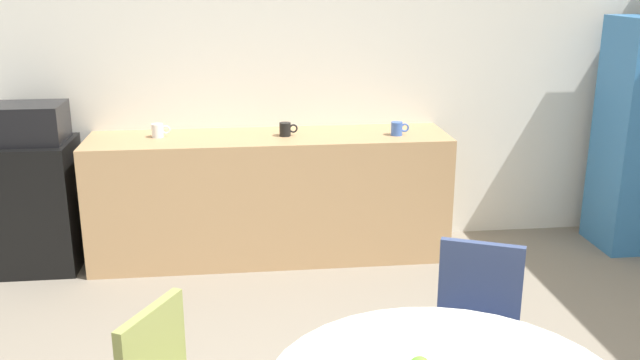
% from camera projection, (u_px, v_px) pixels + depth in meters
% --- Properties ---
extents(wall_back, '(6.00, 0.10, 2.60)m').
position_uv_depth(wall_back, '(294.00, 72.00, 5.09)').
color(wall_back, white).
rests_on(wall_back, ground_plane).
extents(counter_block, '(2.53, 0.60, 0.90)m').
position_uv_depth(counter_block, '(270.00, 197.00, 4.98)').
color(counter_block, tan).
rests_on(counter_block, ground_plane).
extents(mini_fridge, '(0.54, 0.54, 0.90)m').
position_uv_depth(mini_fridge, '(38.00, 205.00, 4.80)').
color(mini_fridge, black).
rests_on(mini_fridge, ground_plane).
extents(microwave, '(0.48, 0.38, 0.26)m').
position_uv_depth(microwave, '(27.00, 123.00, 4.63)').
color(microwave, black).
rests_on(microwave, mini_fridge).
extents(chair_navy, '(0.56, 0.56, 0.83)m').
position_uv_depth(chair_navy, '(477.00, 313.00, 3.12)').
color(chair_navy, silver).
rests_on(chair_navy, ground_plane).
extents(mug_white, '(0.13, 0.08, 0.09)m').
position_uv_depth(mug_white, '(286.00, 129.00, 4.83)').
color(mug_white, black).
rests_on(mug_white, counter_block).
extents(mug_green, '(0.13, 0.08, 0.09)m').
position_uv_depth(mug_green, '(397.00, 129.00, 4.86)').
color(mug_green, '#3F66BF').
rests_on(mug_green, counter_block).
extents(mug_red, '(0.13, 0.08, 0.09)m').
position_uv_depth(mug_red, '(158.00, 131.00, 4.80)').
color(mug_red, white).
rests_on(mug_red, counter_block).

